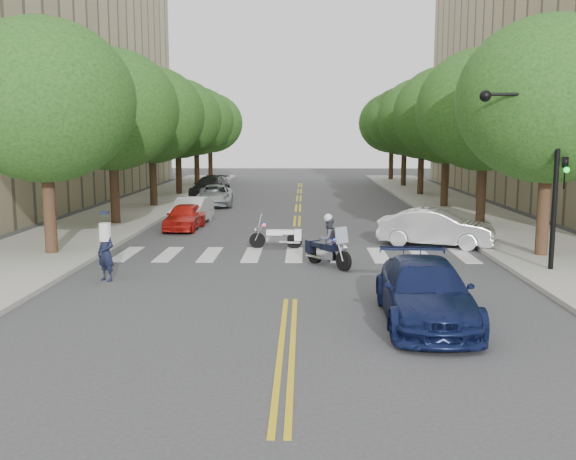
{
  "coord_description": "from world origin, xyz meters",
  "views": [
    {
      "loc": [
        0.34,
        -16.67,
        4.35
      ],
      "look_at": [
        -0.17,
        3.98,
        1.3
      ],
      "focal_mm": 40.0,
      "sensor_mm": 36.0,
      "label": 1
    }
  ],
  "objects_px": {
    "motorcycle_parked": "(281,237)",
    "officer_standing": "(106,253)",
    "sedan_blue": "(425,292)",
    "convertible": "(436,228)",
    "motorcycle_police": "(327,243)"
  },
  "relations": [
    {
      "from": "motorcycle_parked",
      "to": "sedan_blue",
      "type": "bearing_deg",
      "value": -157.85
    },
    {
      "from": "officer_standing",
      "to": "convertible",
      "type": "relative_size",
      "value": 0.38
    },
    {
      "from": "motorcycle_parked",
      "to": "motorcycle_police",
      "type": "bearing_deg",
      "value": -152.49
    },
    {
      "from": "motorcycle_police",
      "to": "officer_standing",
      "type": "distance_m",
      "value": 7.11
    },
    {
      "from": "motorcycle_police",
      "to": "convertible",
      "type": "distance_m",
      "value": 6.02
    },
    {
      "from": "officer_standing",
      "to": "convertible",
      "type": "bearing_deg",
      "value": 59.68
    },
    {
      "from": "motorcycle_police",
      "to": "officer_standing",
      "type": "height_order",
      "value": "motorcycle_police"
    },
    {
      "from": "motorcycle_parked",
      "to": "officer_standing",
      "type": "height_order",
      "value": "officer_standing"
    },
    {
      "from": "convertible",
      "to": "sedan_blue",
      "type": "height_order",
      "value": "convertible"
    },
    {
      "from": "motorcycle_parked",
      "to": "convertible",
      "type": "height_order",
      "value": "convertible"
    },
    {
      "from": "motorcycle_parked",
      "to": "officer_standing",
      "type": "distance_m",
      "value": 7.64
    },
    {
      "from": "officer_standing",
      "to": "sedan_blue",
      "type": "bearing_deg",
      "value": 4.88
    },
    {
      "from": "convertible",
      "to": "sedan_blue",
      "type": "relative_size",
      "value": 0.9
    },
    {
      "from": "motorcycle_parked",
      "to": "convertible",
      "type": "relative_size",
      "value": 0.46
    },
    {
      "from": "motorcycle_police",
      "to": "sedan_blue",
      "type": "bearing_deg",
      "value": 71.65
    }
  ]
}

